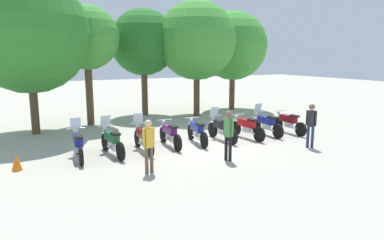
{
  "coord_description": "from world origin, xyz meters",
  "views": [
    {
      "loc": [
        -6.63,
        -12.18,
        3.51
      ],
      "look_at": [
        0.0,
        0.5,
        0.9
      ],
      "focal_mm": 32.98,
      "sensor_mm": 36.0,
      "label": 1
    }
  ],
  "objects": [
    {
      "name": "motorcycle_4",
      "position": [
        0.0,
        0.07,
        0.5
      ],
      "size": [
        0.68,
        2.18,
        0.99
      ],
      "rotation": [
        0.0,
        0.0,
        1.42
      ],
      "color": "black",
      "rests_on": "ground_plane"
    },
    {
      "name": "tree_0",
      "position": [
        -5.65,
        5.09,
        4.47
      ],
      "size": [
        5.25,
        5.25,
        7.1
      ],
      "color": "brown",
      "rests_on": "ground_plane"
    },
    {
      "name": "tree_3",
      "position": [
        3.24,
        6.1,
        4.38
      ],
      "size": [
        4.55,
        4.55,
        6.66
      ],
      "color": "brown",
      "rests_on": "ground_plane"
    },
    {
      "name": "motorcycle_5",
      "position": [
        1.16,
        0.05,
        0.52
      ],
      "size": [
        0.62,
        2.19,
        1.37
      ],
      "rotation": [
        0.0,
        0.0,
        1.56
      ],
      "color": "black",
      "rests_on": "ground_plane"
    },
    {
      "name": "person_0",
      "position": [
        -3.03,
        -2.48,
        0.96
      ],
      "size": [
        0.41,
        0.24,
        1.65
      ],
      "rotation": [
        0.0,
        0.0,
        1.7
      ],
      "color": "brown",
      "rests_on": "ground_plane"
    },
    {
      "name": "motorcycle_7",
      "position": [
        3.49,
        0.01,
        0.52
      ],
      "size": [
        0.62,
        2.19,
        1.37
      ],
      "rotation": [
        0.0,
        0.0,
        1.56
      ],
      "color": "black",
      "rests_on": "ground_plane"
    },
    {
      "name": "motorcycle_1",
      "position": [
        -3.5,
        -0.01,
        0.52
      ],
      "size": [
        0.62,
        2.19,
        1.37
      ],
      "rotation": [
        0.0,
        0.0,
        1.66
      ],
      "color": "black",
      "rests_on": "ground_plane"
    },
    {
      "name": "person_1",
      "position": [
        3.55,
        -2.56,
        1.01
      ],
      "size": [
        0.31,
        0.38,
        1.72
      ],
      "rotation": [
        0.0,
        0.0,
        3.69
      ],
      "color": "#232D4C",
      "rests_on": "ground_plane"
    },
    {
      "name": "motorcycle_3",
      "position": [
        -1.17,
        0.15,
        0.5
      ],
      "size": [
        0.62,
        2.19,
        0.99
      ],
      "rotation": [
        0.0,
        0.0,
        1.52
      ],
      "color": "black",
      "rests_on": "ground_plane"
    },
    {
      "name": "tree_1",
      "position": [
        -2.98,
        6.06,
        4.38
      ],
      "size": [
        3.2,
        3.2,
        6.01
      ],
      "color": "brown",
      "rests_on": "ground_plane"
    },
    {
      "name": "ground_plane",
      "position": [
        0.0,
        0.0,
        0.0
      ],
      "size": [
        80.0,
        80.0,
        0.0
      ],
      "primitive_type": "plane",
      "color": "#ADA899"
    },
    {
      "name": "tree_4",
      "position": [
        6.45,
        7.14,
        4.14
      ],
      "size": [
        4.4,
        4.4,
        6.35
      ],
      "color": "brown",
      "rests_on": "ground_plane"
    },
    {
      "name": "traffic_cone",
      "position": [
        -6.59,
        -0.35,
        0.28
      ],
      "size": [
        0.32,
        0.32,
        0.55
      ],
      "primitive_type": "cone",
      "color": "orange",
      "rests_on": "ground_plane"
    },
    {
      "name": "motorcycle_0",
      "position": [
        -4.66,
        0.04,
        0.52
      ],
      "size": [
        0.62,
        2.19,
        1.37
      ],
      "rotation": [
        0.0,
        0.0,
        1.49
      ],
      "color": "black",
      "rests_on": "ground_plane"
    },
    {
      "name": "person_2",
      "position": [
        -0.2,
        -2.52,
        1.01
      ],
      "size": [
        0.29,
        0.4,
        1.72
      ],
      "rotation": [
        0.0,
        0.0,
        3.49
      ],
      "color": "black",
      "rests_on": "ground_plane"
    },
    {
      "name": "tree_2",
      "position": [
        0.57,
        7.67,
        4.27
      ],
      "size": [
        3.86,
        3.86,
        6.22
      ],
      "color": "brown",
      "rests_on": "ground_plane"
    },
    {
      "name": "motorcycle_8",
      "position": [
        4.66,
        -0.16,
        0.5
      ],
      "size": [
        0.62,
        2.19,
        0.99
      ],
      "rotation": [
        0.0,
        0.0,
        1.55
      ],
      "color": "black",
      "rests_on": "ground_plane"
    },
    {
      "name": "motorcycle_6",
      "position": [
        2.32,
        -0.12,
        0.5
      ],
      "size": [
        0.62,
        2.19,
        0.99
      ],
      "rotation": [
        0.0,
        0.0,
        1.64
      ],
      "color": "black",
      "rests_on": "ground_plane"
    },
    {
      "name": "motorcycle_2",
      "position": [
        -2.33,
        -0.02,
        0.52
      ],
      "size": [
        0.62,
        2.19,
        1.37
      ],
      "rotation": [
        0.0,
        0.0,
        1.53
      ],
      "color": "black",
      "rests_on": "ground_plane"
    }
  ]
}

